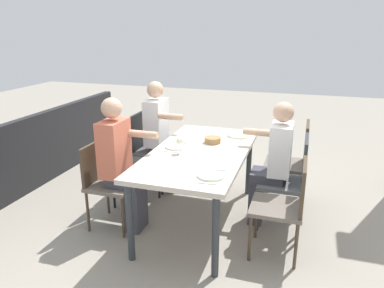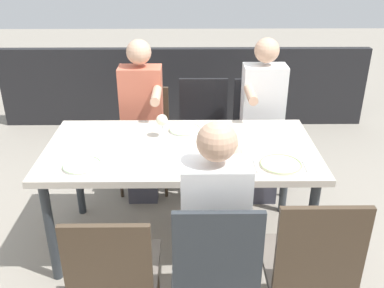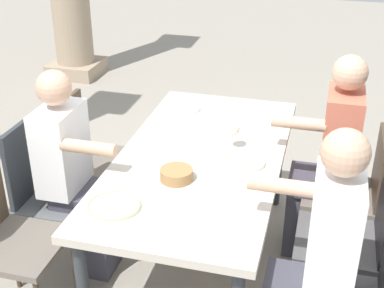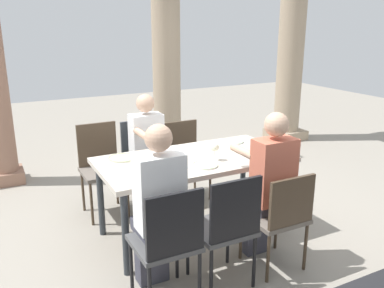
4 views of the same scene
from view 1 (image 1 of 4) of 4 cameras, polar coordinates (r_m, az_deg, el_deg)
The scene contains 23 objects.
ground_plane at distance 3.91m, azimuth 1.13°, elevation -11.81°, with size 16.00×16.00×0.00m, color gray.
dining_table at distance 3.61m, azimuth 1.20°, elevation -2.13°, with size 1.78×0.90×0.77m.
chair_west_north at distance 4.16m, azimuth 15.47°, elevation -2.22°, with size 0.44×0.44×0.96m.
chair_west_south at distance 4.54m, azimuth -7.05°, elevation -0.25°, with size 0.44×0.44×0.92m.
chair_mid_north at distance 3.72m, azimuth 15.10°, elevation -4.93°, with size 0.44×0.44×0.94m.
chair_mid_south at distance 4.14m, azimuth -9.76°, elevation -2.18°, with size 0.44×0.44×0.93m.
chair_east_north at distance 3.26m, azimuth 14.45°, elevation -8.74°, with size 0.44×0.44×0.87m.
chair_east_south at distance 3.74m, azimuth -13.21°, elevation -5.25°, with size 0.44×0.44×0.85m.
diner_woman_green at distance 3.58m, azimuth -10.95°, elevation -2.66°, with size 0.35×0.49×1.31m.
diner_man_white at distance 4.41m, azimuth -4.80°, elevation 1.64°, with size 0.35×0.49×1.33m.
diner_guest_third at distance 3.68m, azimuth 12.43°, elevation -2.62°, with size 0.35×0.49×1.27m.
patio_railing at distance 4.78m, azimuth -25.14°, elevation -2.01°, with size 4.18×0.10×0.90m, color black.
plate_0 at distance 4.10m, azimuth 7.24°, elevation 1.35°, with size 0.25×0.25×0.02m.
fork_0 at distance 4.24m, azimuth 7.61°, elevation 1.82°, with size 0.02×0.17×0.01m, color silver.
spoon_0 at distance 3.96m, azimuth 6.83°, elevation 0.68°, with size 0.02×0.17×0.01m, color silver.
plate_1 at distance 3.69m, azimuth -2.46°, elevation -0.40°, with size 0.23×0.23×0.02m.
wine_glass_1 at distance 3.48m, azimuth -1.81°, elevation 0.42°, with size 0.08×0.08×0.17m.
fork_1 at distance 3.82m, azimuth -1.69°, elevation 0.19°, with size 0.02×0.17×0.01m, color silver.
spoon_1 at distance 3.56m, azimuth -3.28°, elevation -1.21°, with size 0.02×0.17×0.01m, color silver.
plate_2 at distance 2.99m, azimuth 2.97°, elevation -4.91°, with size 0.23×0.23×0.02m.
fork_2 at distance 3.12m, azimuth 3.67°, elevation -3.99°, with size 0.02×0.17×0.01m, color silver.
spoon_2 at distance 2.86m, azimuth 2.20°, elevation -6.13°, with size 0.02×0.17×0.01m, color silver.
bread_basket at distance 3.83m, azimuth 3.22°, elevation 0.61°, with size 0.17×0.17×0.06m, color #9E7547.
Camera 1 is at (3.26, 0.95, 1.94)m, focal length 34.34 mm.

